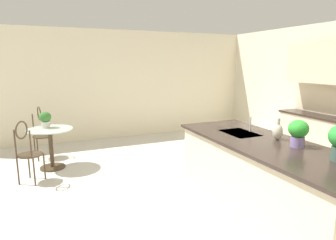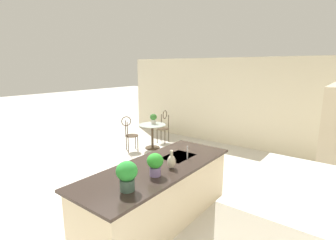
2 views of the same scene
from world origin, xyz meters
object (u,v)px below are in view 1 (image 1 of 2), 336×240
object	(u,v)px
chair_near_window	(27,149)
vase_on_counter	(278,131)
potted_plant_on_table	(45,119)
potted_plant_counter_near	(298,132)
bistro_table	(51,145)
chair_by_island	(42,130)

from	to	relation	value
chair_near_window	vase_on_counter	bearing A→B (deg)	55.64
potted_plant_on_table	potted_plant_counter_near	world-z (taller)	potted_plant_counter_near
bistro_table	potted_plant_on_table	world-z (taller)	potted_plant_on_table
chair_by_island	potted_plant_counter_near	bearing A→B (deg)	36.93
chair_near_window	vase_on_counter	size ratio (longest dim) A/B	3.62
bistro_table	potted_plant_counter_near	distance (m)	4.11
chair_by_island	vase_on_counter	distance (m)	4.48
bistro_table	potted_plant_counter_near	world-z (taller)	potted_plant_counter_near
chair_by_island	potted_plant_on_table	size ratio (longest dim) A/B	3.53
chair_near_window	vase_on_counter	world-z (taller)	vase_on_counter
chair_by_island	potted_plant_on_table	world-z (taller)	chair_by_island
chair_by_island	potted_plant_counter_near	xyz separation A→B (m)	(3.77, 2.84, 0.54)
chair_by_island	potted_plant_counter_near	size ratio (longest dim) A/B	3.17
chair_near_window	potted_plant_on_table	size ratio (longest dim) A/B	3.53
bistro_table	vase_on_counter	bearing A→B (deg)	45.29
potted_plant_counter_near	vase_on_counter	size ratio (longest dim) A/B	1.14
bistro_table	potted_plant_on_table	size ratio (longest dim) A/B	2.71
potted_plant_on_table	potted_plant_counter_near	distance (m)	4.20
chair_by_island	potted_plant_counter_near	distance (m)	4.75
bistro_table	potted_plant_counter_near	xyz separation A→B (m)	(3.04, 2.69, 0.66)
bistro_table	potted_plant_on_table	bearing A→B (deg)	-154.89
chair_near_window	potted_plant_counter_near	distance (m)	3.94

